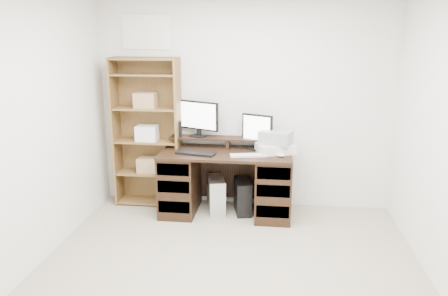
% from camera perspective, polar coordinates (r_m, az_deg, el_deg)
% --- Properties ---
extents(room, '(3.54, 4.04, 2.54)m').
position_cam_1_polar(room, '(3.28, -0.00, 0.39)').
color(room, tan).
rests_on(room, ground).
extents(desk, '(1.50, 0.70, 0.75)m').
position_cam_1_polar(desk, '(5.11, 0.29, -4.40)').
color(desk, black).
rests_on(desk, ground).
extents(riser_shelf, '(1.40, 0.22, 0.12)m').
position_cam_1_polar(riser_shelf, '(5.18, 0.56, 1.10)').
color(riser_shelf, black).
rests_on(riser_shelf, desk).
extents(monitor_wide, '(0.50, 0.25, 0.42)m').
position_cam_1_polar(monitor_wide, '(5.19, -3.32, 4.08)').
color(monitor_wide, black).
rests_on(monitor_wide, riser_shelf).
extents(monitor_small, '(0.36, 0.21, 0.41)m').
position_cam_1_polar(monitor_small, '(5.07, 4.35, 2.29)').
color(monitor_small, black).
rests_on(monitor_small, desk).
extents(speaker, '(0.09, 0.09, 0.19)m').
position_cam_1_polar(speaker, '(5.22, -5.96, 2.49)').
color(speaker, black).
rests_on(speaker, riser_shelf).
extents(keyboard_black, '(0.46, 0.24, 0.02)m').
position_cam_1_polar(keyboard_black, '(4.91, -3.73, -0.69)').
color(keyboard_black, black).
rests_on(keyboard_black, desk).
extents(keyboard_white, '(0.42, 0.20, 0.02)m').
position_cam_1_polar(keyboard_white, '(4.83, 3.20, -0.96)').
color(keyboard_white, silver).
rests_on(keyboard_white, desk).
extents(mouse, '(0.11, 0.10, 0.04)m').
position_cam_1_polar(mouse, '(4.84, 7.45, -0.93)').
color(mouse, silver).
rests_on(mouse, desk).
extents(printer, '(0.48, 0.42, 0.10)m').
position_cam_1_polar(printer, '(5.00, 6.74, -0.01)').
color(printer, beige).
rests_on(printer, desk).
extents(basket, '(0.40, 0.34, 0.15)m').
position_cam_1_polar(basket, '(4.97, 6.78, 1.38)').
color(basket, gray).
rests_on(basket, printer).
extents(tower_silver, '(0.28, 0.44, 0.41)m').
position_cam_1_polar(tower_silver, '(5.23, -1.08, -6.09)').
color(tower_silver, silver).
rests_on(tower_silver, ground).
extents(tower_black, '(0.25, 0.42, 0.40)m').
position_cam_1_polar(tower_black, '(5.20, 2.44, -6.31)').
color(tower_black, black).
rests_on(tower_black, ground).
extents(bookshelf, '(0.80, 0.30, 1.80)m').
position_cam_1_polar(bookshelf, '(5.37, -9.94, 2.17)').
color(bookshelf, brown).
rests_on(bookshelf, ground).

